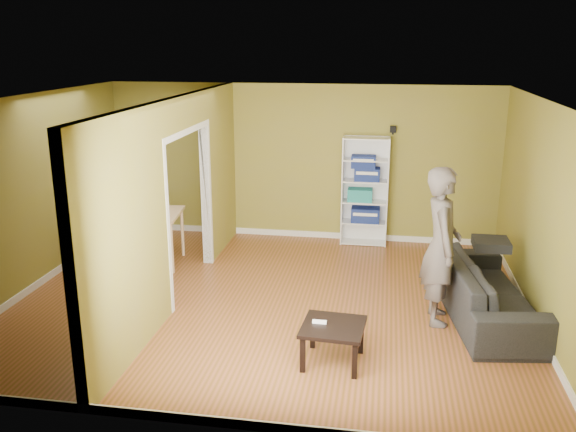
% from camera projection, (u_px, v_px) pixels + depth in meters
% --- Properties ---
extents(room_shell, '(6.50, 6.50, 6.50)m').
position_uv_depth(room_shell, '(270.00, 204.00, 7.60)').
color(room_shell, '#964E32').
rests_on(room_shell, ground).
extents(partition, '(0.22, 5.50, 2.60)m').
position_uv_depth(partition, '(178.00, 200.00, 7.79)').
color(partition, olive).
rests_on(partition, ground).
extents(wall_speaker, '(0.10, 0.10, 0.10)m').
position_uv_depth(wall_speaker, '(393.00, 129.00, 9.75)').
color(wall_speaker, black).
rests_on(wall_speaker, room_shell).
extents(sofa, '(2.46, 1.31, 0.90)m').
position_uv_depth(sofa, '(488.00, 282.00, 7.39)').
color(sofa, black).
rests_on(sofa, ground).
extents(person, '(0.84, 0.68, 2.22)m').
position_uv_depth(person, '(442.00, 233.00, 7.10)').
color(person, slate).
rests_on(person, ground).
extents(bookshelf, '(0.75, 0.33, 1.79)m').
position_uv_depth(bookshelf, '(365.00, 191.00, 10.01)').
color(bookshelf, white).
rests_on(bookshelf, ground).
extents(paper_box_navy_a, '(0.46, 0.30, 0.24)m').
position_uv_depth(paper_box_navy_a, '(365.00, 215.00, 10.07)').
color(paper_box_navy_a, navy).
rests_on(paper_box_navy_a, bookshelf).
extents(paper_box_teal, '(0.40, 0.26, 0.20)m').
position_uv_depth(paper_box_teal, '(360.00, 195.00, 10.00)').
color(paper_box_teal, '#1D6C6E').
rests_on(paper_box_teal, bookshelf).
extents(paper_box_navy_b, '(0.41, 0.27, 0.21)m').
position_uv_depth(paper_box_navy_b, '(367.00, 174.00, 9.88)').
color(paper_box_navy_b, navy).
rests_on(paper_box_navy_b, bookshelf).
extents(paper_box_navy_c, '(0.39, 0.25, 0.20)m').
position_uv_depth(paper_box_navy_c, '(363.00, 162.00, 9.84)').
color(paper_box_navy_c, navy).
rests_on(paper_box_navy_c, bookshelf).
extents(coffee_table, '(0.64, 0.64, 0.43)m').
position_uv_depth(coffee_table, '(333.00, 331.00, 6.34)').
color(coffee_table, black).
rests_on(coffee_table, ground).
extents(game_controller, '(0.15, 0.04, 0.03)m').
position_uv_depth(game_controller, '(319.00, 322.00, 6.36)').
color(game_controller, white).
rests_on(game_controller, coffee_table).
extents(dining_table, '(1.29, 0.86, 0.81)m').
position_uv_depth(dining_table, '(137.00, 218.00, 9.08)').
color(dining_table, '#D8B272').
rests_on(dining_table, ground).
extents(chair_left, '(0.53, 0.53, 0.97)m').
position_uv_depth(chair_left, '(96.00, 231.00, 9.26)').
color(chair_left, tan).
rests_on(chair_left, ground).
extents(chair_near, '(0.56, 0.56, 0.95)m').
position_uv_depth(chair_near, '(126.00, 246.00, 8.61)').
color(chair_near, tan).
rests_on(chair_near, ground).
extents(chair_far, '(0.46, 0.46, 1.00)m').
position_uv_depth(chair_far, '(154.00, 221.00, 9.73)').
color(chair_far, tan).
rests_on(chair_far, ground).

